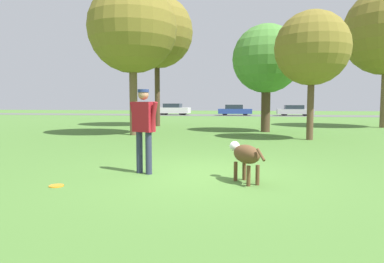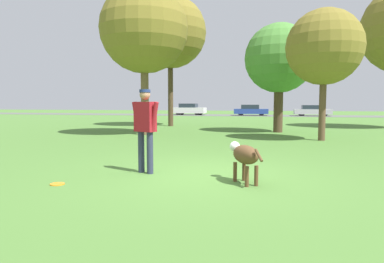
% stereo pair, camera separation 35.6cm
% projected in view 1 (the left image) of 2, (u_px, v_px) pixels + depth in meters
% --- Properties ---
extents(ground_plane, '(120.00, 120.00, 0.00)m').
position_uv_depth(ground_plane, '(200.00, 174.00, 6.92)').
color(ground_plane, '#4C7A33').
extents(far_road_strip, '(120.00, 6.00, 0.01)m').
position_uv_depth(far_road_strip, '(246.00, 115.00, 40.43)').
color(far_road_strip, '#5B5B59').
rests_on(far_road_strip, ground_plane).
extents(person, '(0.69, 0.37, 1.72)m').
position_uv_depth(person, '(144.00, 124.00, 6.93)').
color(person, '#2D334C').
rests_on(person, ground_plane).
extents(dog, '(0.71, 0.97, 0.72)m').
position_uv_depth(dog, '(245.00, 155.00, 6.19)').
color(dog, brown).
rests_on(dog, ground_plane).
extents(frisbee, '(0.25, 0.25, 0.02)m').
position_uv_depth(frisbee, '(56.00, 186.00, 5.93)').
color(frisbee, orange).
rests_on(frisbee, ground_plane).
extents(tree_near_left, '(3.95, 3.95, 6.73)m').
position_uv_depth(tree_near_left, '(132.00, 29.00, 15.16)').
color(tree_near_left, brown).
rests_on(tree_near_left, ground_plane).
extents(tree_far_left, '(4.46, 4.46, 8.07)m').
position_uv_depth(tree_far_left, '(157.00, 32.00, 21.08)').
color(tree_far_left, '#4C3826').
rests_on(tree_far_left, ground_plane).
extents(tree_near_right, '(2.87, 2.87, 5.01)m').
position_uv_depth(tree_near_right, '(312.00, 49.00, 13.22)').
color(tree_near_right, brown).
rests_on(tree_near_right, ground_plane).
extents(tree_mid_center, '(3.39, 3.39, 5.34)m').
position_uv_depth(tree_mid_center, '(267.00, 59.00, 16.95)').
color(tree_mid_center, '#4C3826').
rests_on(tree_mid_center, ground_plane).
extents(parked_car_white, '(4.00, 1.90, 1.40)m').
position_uv_depth(parked_car_white, '(173.00, 109.00, 42.06)').
color(parked_car_white, white).
rests_on(parked_car_white, ground_plane).
extents(parked_car_blue, '(3.99, 1.84, 1.27)m').
position_uv_depth(parked_car_blue, '(235.00, 110.00, 40.27)').
color(parked_car_blue, '#284293').
rests_on(parked_car_blue, ground_plane).
extents(parked_car_silver, '(4.07, 1.82, 1.22)m').
position_uv_depth(parked_car_silver, '(295.00, 110.00, 39.29)').
color(parked_car_silver, '#B7B7BC').
rests_on(parked_car_silver, ground_plane).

